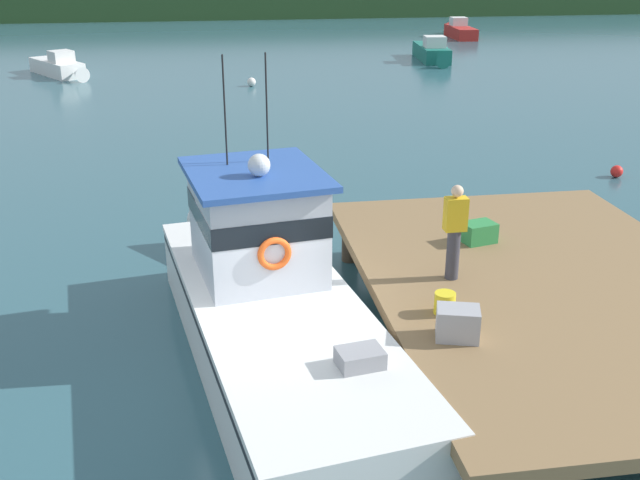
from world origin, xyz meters
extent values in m
plane|color=#2D5660|center=(0.00, 0.00, 0.00)|extent=(200.00, 200.00, 0.00)
cylinder|color=#4C3D2D|center=(2.20, 4.10, 0.50)|extent=(0.36, 0.36, 1.00)
cylinder|color=#4C3D2D|center=(7.40, 4.10, 0.50)|extent=(0.36, 0.36, 1.00)
cube|color=olive|center=(4.80, 0.00, 1.10)|extent=(6.00, 9.00, 0.20)
cube|color=white|center=(0.20, -0.09, 0.55)|extent=(3.76, 8.30, 1.10)
cone|color=white|center=(-0.59, 4.75, 0.55)|extent=(1.38, 1.95, 1.10)
cube|color=black|center=(0.20, -0.09, 1.00)|extent=(3.75, 8.14, 0.12)
cube|color=white|center=(0.20, -0.09, 1.16)|extent=(3.80, 8.31, 0.12)
cube|color=silver|center=(0.01, 1.09, 2.00)|extent=(2.23, 2.48, 1.80)
cube|color=black|center=(0.01, 1.09, 2.31)|extent=(2.25, 2.50, 0.36)
cube|color=#2D56A8|center=(0.01, 1.09, 2.95)|extent=(2.52, 2.81, 0.10)
sphere|color=white|center=(0.05, 0.80, 3.18)|extent=(0.36, 0.36, 0.36)
cylinder|color=black|center=(-0.42, 1.53, 3.90)|extent=(0.03, 0.03, 1.80)
cylinder|color=black|center=(0.27, 1.64, 3.90)|extent=(0.03, 0.03, 1.80)
cube|color=#939399|center=(1.10, -2.17, 1.28)|extent=(0.66, 0.53, 0.36)
torus|color=orange|center=(0.26, -2.92, 1.16)|extent=(0.64, 0.64, 0.12)
torus|color=#EA5119|center=(0.19, -0.03, 2.00)|extent=(0.55, 0.19, 0.54)
cube|color=#2D8442|center=(4.20, 1.86, 1.39)|extent=(0.69, 0.57, 0.38)
cube|color=#9E9EA3|center=(2.62, -1.61, 1.43)|extent=(0.70, 0.59, 0.46)
cylinder|color=yellow|center=(2.68, -0.85, 1.37)|extent=(0.32, 0.32, 0.34)
cylinder|color=#383842|center=(3.19, 0.37, 1.63)|extent=(0.22, 0.22, 0.86)
cube|color=gold|center=(3.19, 0.37, 2.34)|extent=(0.36, 0.22, 0.56)
sphere|color=beige|center=(3.19, 0.37, 2.73)|extent=(0.20, 0.20, 0.20)
cube|color=white|center=(-8.15, 30.35, 0.37)|extent=(3.29, 4.18, 0.75)
cone|color=white|center=(-6.79, 28.17, 0.37)|extent=(1.18, 1.27, 0.75)
cube|color=silver|center=(-7.77, 29.74, 1.03)|extent=(1.43, 1.43, 0.56)
cube|color=red|center=(17.79, 42.58, 0.39)|extent=(1.62, 4.37, 0.78)
cone|color=red|center=(17.95, 45.26, 0.39)|extent=(0.84, 1.12, 0.78)
cube|color=silver|center=(17.83, 43.33, 1.08)|extent=(1.16, 1.14, 0.59)
cube|color=#196B5B|center=(12.57, 32.53, 0.41)|extent=(1.88, 4.66, 0.82)
cone|color=#196B5B|center=(12.30, 29.71, 0.41)|extent=(0.93, 1.21, 0.82)
cube|color=silver|center=(12.50, 31.74, 1.13)|extent=(1.26, 1.24, 0.62)
sphere|color=silver|center=(1.57, 25.52, 0.21)|extent=(0.41, 0.41, 0.41)
sphere|color=red|center=(11.13, 8.95, 0.18)|extent=(0.36, 0.36, 0.36)
cube|color=#284723|center=(0.00, 62.00, 1.20)|extent=(120.00, 8.00, 2.40)
camera|label=1|loc=(-0.75, -10.58, 6.45)|focal=42.02mm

